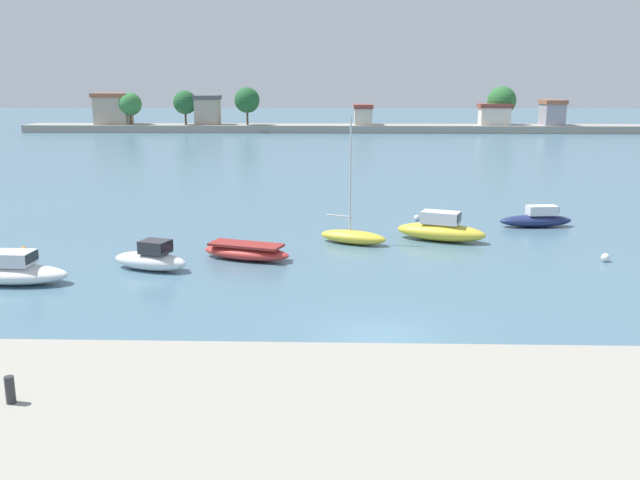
% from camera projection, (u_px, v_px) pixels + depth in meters
% --- Properties ---
extents(ground_plane, '(400.00, 400.00, 0.00)m').
position_uv_depth(ground_plane, '(379.00, 337.00, 24.68)').
color(ground_plane, slate).
extents(seawall_embankment, '(75.44, 7.22, 1.91)m').
position_uv_depth(seawall_embankment, '(401.00, 441.00, 15.72)').
color(seawall_embankment, '#9E998C').
rests_on(seawall_embankment, ground).
extents(mooring_bollard, '(0.22, 0.22, 0.64)m').
position_uv_depth(mooring_bollard, '(10.00, 390.00, 15.44)').
color(mooring_bollard, '#2D2D33').
rests_on(mooring_bollard, seawall_embankment).
extents(moored_boat_0, '(5.15, 2.02, 1.49)m').
position_uv_depth(moored_boat_0, '(13.00, 272.00, 31.04)').
color(moored_boat_0, white).
rests_on(moored_boat_0, ground).
extents(moored_boat_1, '(4.14, 2.55, 1.49)m').
position_uv_depth(moored_boat_1, '(151.00, 259.00, 33.27)').
color(moored_boat_1, white).
rests_on(moored_boat_1, ground).
extents(moored_boat_2, '(4.98, 2.96, 0.84)m').
position_uv_depth(moored_boat_2, '(246.00, 252.00, 35.25)').
color(moored_boat_2, '#C63833').
rests_on(moored_boat_2, ground).
extents(moored_boat_3, '(4.08, 2.70, 7.05)m').
position_uv_depth(moored_boat_3, '(353.00, 236.00, 38.60)').
color(moored_boat_3, yellow).
rests_on(moored_boat_3, ground).
extents(moored_boat_4, '(5.40, 3.50, 1.69)m').
position_uv_depth(moored_boat_4, '(441.00, 230.00, 39.30)').
color(moored_boat_4, yellow).
rests_on(moored_boat_4, ground).
extents(moored_boat_5, '(4.66, 1.76, 1.33)m').
position_uv_depth(moored_boat_5, '(537.00, 219.00, 43.03)').
color(moored_boat_5, navy).
rests_on(moored_boat_5, ground).
extents(mooring_buoy_0, '(0.29, 0.29, 0.29)m').
position_uv_depth(mooring_buoy_0, '(24.00, 249.00, 36.80)').
color(mooring_buoy_0, orange).
rests_on(mooring_buoy_0, ground).
extents(mooring_buoy_2, '(0.43, 0.43, 0.43)m').
position_uv_depth(mooring_buoy_2, '(605.00, 258.00, 34.82)').
color(mooring_buoy_2, white).
rests_on(mooring_buoy_2, ground).
extents(mooring_buoy_3, '(0.37, 0.37, 0.37)m').
position_uv_depth(mooring_buoy_3, '(417.00, 218.00, 44.96)').
color(mooring_buoy_3, white).
rests_on(mooring_buoy_3, ground).
extents(distant_shoreline, '(112.91, 7.07, 7.84)m').
position_uv_depth(distant_shoreline, '(327.00, 119.00, 119.74)').
color(distant_shoreline, gray).
rests_on(distant_shoreline, ground).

